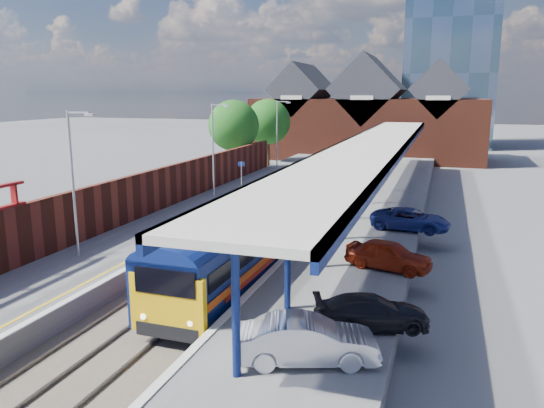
{
  "coord_description": "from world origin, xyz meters",
  "views": [
    {
      "loc": [
        10.15,
        -14.57,
        8.78
      ],
      "look_at": [
        1.02,
        13.35,
        2.6
      ],
      "focal_mm": 35.0,
      "sensor_mm": 36.0,
      "label": 1
    }
  ],
  "objects_px": {
    "train": "(344,167)",
    "platform_sign": "(241,172)",
    "lamp_post_b": "(75,175)",
    "lamp_post_c": "(214,144)",
    "parked_car_silver": "(307,340)",
    "lamp_post_d": "(278,130)",
    "parked_car_blue": "(410,219)",
    "parked_car_red": "(389,255)",
    "parked_car_dark": "(371,312)"
  },
  "relations": [
    {
      "from": "train",
      "to": "parked_car_silver",
      "type": "distance_m",
      "value": 34.16
    },
    {
      "from": "lamp_post_d",
      "to": "parked_car_dark",
      "type": "bearing_deg",
      "value": -67.87
    },
    {
      "from": "lamp_post_b",
      "to": "lamp_post_c",
      "type": "height_order",
      "value": "same"
    },
    {
      "from": "parked_car_blue",
      "to": "parked_car_dark",
      "type": "bearing_deg",
      "value": -173.47
    },
    {
      "from": "parked_car_blue",
      "to": "lamp_post_c",
      "type": "bearing_deg",
      "value": 76.6
    },
    {
      "from": "train",
      "to": "platform_sign",
      "type": "relative_size",
      "value": 26.38
    },
    {
      "from": "platform_sign",
      "to": "parked_car_dark",
      "type": "height_order",
      "value": "platform_sign"
    },
    {
      "from": "lamp_post_d",
      "to": "parked_car_silver",
      "type": "relative_size",
      "value": 1.69
    },
    {
      "from": "lamp_post_c",
      "to": "lamp_post_d",
      "type": "bearing_deg",
      "value": 90.0
    },
    {
      "from": "lamp_post_b",
      "to": "parked_car_red",
      "type": "height_order",
      "value": "lamp_post_b"
    },
    {
      "from": "platform_sign",
      "to": "lamp_post_c",
      "type": "bearing_deg",
      "value": -124.26
    },
    {
      "from": "lamp_post_b",
      "to": "lamp_post_d",
      "type": "bearing_deg",
      "value": 90.0
    },
    {
      "from": "lamp_post_c",
      "to": "platform_sign",
      "type": "bearing_deg",
      "value": 55.74
    },
    {
      "from": "lamp_post_c",
      "to": "parked_car_blue",
      "type": "xyz_separation_m",
      "value": [
        14.86,
        -5.82,
        -3.37
      ]
    },
    {
      "from": "lamp_post_c",
      "to": "parked_car_silver",
      "type": "distance_m",
      "value": 26.32
    },
    {
      "from": "lamp_post_d",
      "to": "platform_sign",
      "type": "distance_m",
      "value": 14.25
    },
    {
      "from": "parked_car_red",
      "to": "lamp_post_d",
      "type": "bearing_deg",
      "value": 41.18
    },
    {
      "from": "train",
      "to": "lamp_post_b",
      "type": "bearing_deg",
      "value": -106.14
    },
    {
      "from": "lamp_post_c",
      "to": "lamp_post_d",
      "type": "relative_size",
      "value": 1.0
    },
    {
      "from": "parked_car_silver",
      "to": "lamp_post_d",
      "type": "bearing_deg",
      "value": -0.08
    },
    {
      "from": "lamp_post_b",
      "to": "platform_sign",
      "type": "relative_size",
      "value": 2.8
    },
    {
      "from": "parked_car_silver",
      "to": "parked_car_blue",
      "type": "height_order",
      "value": "parked_car_silver"
    },
    {
      "from": "platform_sign",
      "to": "parked_car_blue",
      "type": "height_order",
      "value": "platform_sign"
    },
    {
      "from": "train",
      "to": "platform_sign",
      "type": "xyz_separation_m",
      "value": [
        -6.49,
        -9.14,
        0.57
      ]
    },
    {
      "from": "train",
      "to": "lamp_post_c",
      "type": "bearing_deg",
      "value": -125.19
    },
    {
      "from": "parked_car_blue",
      "to": "lamp_post_d",
      "type": "bearing_deg",
      "value": 42.23
    },
    {
      "from": "platform_sign",
      "to": "parked_car_dark",
      "type": "distance_m",
      "value": 25.4
    },
    {
      "from": "lamp_post_b",
      "to": "parked_car_blue",
      "type": "distance_m",
      "value": 18.33
    },
    {
      "from": "lamp_post_c",
      "to": "parked_car_dark",
      "type": "height_order",
      "value": "lamp_post_c"
    },
    {
      "from": "lamp_post_c",
      "to": "lamp_post_d",
      "type": "xyz_separation_m",
      "value": [
        0.0,
        16.0,
        0.0
      ]
    },
    {
      "from": "parked_car_silver",
      "to": "parked_car_dark",
      "type": "xyz_separation_m",
      "value": [
        1.47,
        2.93,
        -0.12
      ]
    },
    {
      "from": "lamp_post_c",
      "to": "parked_car_dark",
      "type": "bearing_deg",
      "value": -53.61
    },
    {
      "from": "train",
      "to": "lamp_post_b",
      "type": "distance_m",
      "value": 28.4
    },
    {
      "from": "parked_car_silver",
      "to": "train",
      "type": "bearing_deg",
      "value": -10.0
    },
    {
      "from": "lamp_post_c",
      "to": "lamp_post_d",
      "type": "height_order",
      "value": "same"
    },
    {
      "from": "lamp_post_b",
      "to": "parked_car_dark",
      "type": "distance_m",
      "value": 15.36
    },
    {
      "from": "train",
      "to": "platform_sign",
      "type": "height_order",
      "value": "platform_sign"
    },
    {
      "from": "train",
      "to": "lamp_post_b",
      "type": "xyz_separation_m",
      "value": [
        -7.86,
        -27.14,
        2.87
      ]
    },
    {
      "from": "parked_car_dark",
      "to": "parked_car_red",
      "type": "bearing_deg",
      "value": -18.74
    },
    {
      "from": "lamp_post_b",
      "to": "train",
      "type": "bearing_deg",
      "value": 73.86
    },
    {
      "from": "lamp_post_c",
      "to": "train",
      "type": "bearing_deg",
      "value": 54.81
    },
    {
      "from": "parked_car_blue",
      "to": "train",
      "type": "bearing_deg",
      "value": 30.42
    },
    {
      "from": "train",
      "to": "parked_car_silver",
      "type": "height_order",
      "value": "train"
    },
    {
      "from": "train",
      "to": "parked_car_blue",
      "type": "xyz_separation_m",
      "value": [
        7.01,
        -16.96,
        -0.5
      ]
    },
    {
      "from": "parked_car_silver",
      "to": "lamp_post_c",
      "type": "bearing_deg",
      "value": 11.23
    },
    {
      "from": "lamp_post_c",
      "to": "platform_sign",
      "type": "xyz_separation_m",
      "value": [
        1.36,
        2.0,
        -2.3
      ]
    },
    {
      "from": "train",
      "to": "parked_car_blue",
      "type": "bearing_deg",
      "value": -67.55
    },
    {
      "from": "lamp_post_b",
      "to": "lamp_post_c",
      "type": "relative_size",
      "value": 1.0
    },
    {
      "from": "lamp_post_d",
      "to": "parked_car_silver",
      "type": "bearing_deg",
      "value": -71.34
    },
    {
      "from": "parked_car_red",
      "to": "parked_car_blue",
      "type": "height_order",
      "value": "parked_car_red"
    }
  ]
}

